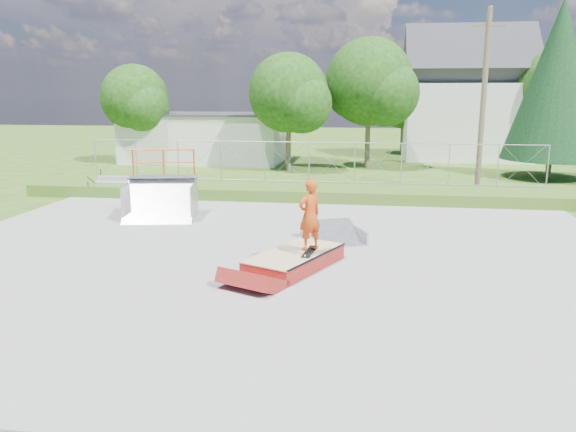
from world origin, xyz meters
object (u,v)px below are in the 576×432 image
(skater, at_px, (310,218))
(grind_box, at_px, (295,260))
(flat_bank_ramp, at_px, (334,234))
(quarter_pipe, at_px, (160,186))

(skater, bearing_deg, grind_box, -56.46)
(grind_box, height_order, flat_bank_ramp, flat_bank_ramp)
(flat_bank_ramp, xyz_separation_m, skater, (-0.43, -2.84, 1.12))
(quarter_pipe, distance_m, flat_bank_ramp, 6.71)
(grind_box, xyz_separation_m, quarter_pipe, (-5.44, 4.98, 0.98))
(flat_bank_ramp, bearing_deg, skater, -122.42)
(skater, bearing_deg, flat_bank_ramp, -142.54)
(grind_box, xyz_separation_m, skater, (0.39, -0.09, 1.15))
(grind_box, height_order, quarter_pipe, quarter_pipe)
(quarter_pipe, xyz_separation_m, skater, (5.83, -5.07, 0.16))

